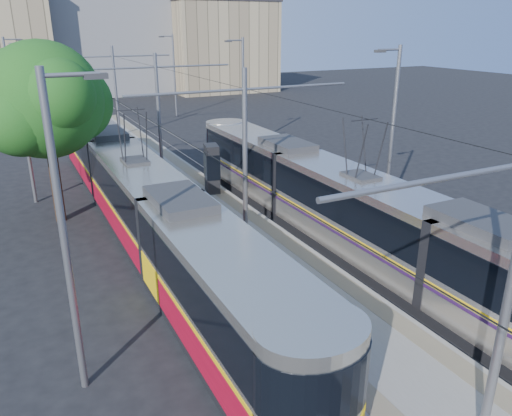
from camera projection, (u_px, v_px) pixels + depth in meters
ground at (365, 348)px, 14.42m from camera, size 160.00×160.00×0.00m
platform at (178, 185)px, 28.62m from camera, size 4.00×50.00×0.30m
tactile_strip_left at (153, 186)px, 27.96m from camera, size 0.70×50.00×0.01m
tactile_strip_right at (202, 179)px, 29.18m from camera, size 0.70×50.00×0.01m
rails at (178, 187)px, 28.67m from camera, size 8.71×70.00×0.03m
tram_left at (138, 197)px, 21.87m from camera, size 2.43×29.86×5.50m
tram_right at (358, 212)px, 19.68m from camera, size 2.43×28.13×5.50m
catenary at (191, 117)px, 24.73m from camera, size 9.20×70.00×7.00m
street_lamps at (154, 105)px, 30.59m from camera, size 15.18×38.22×8.00m
shelter at (212, 167)px, 26.61m from camera, size 0.95×1.29×2.58m
tree at (52, 101)px, 22.29m from camera, size 5.69×5.26×8.26m
building_centre at (108, 37)px, 68.10m from camera, size 18.36×14.28×14.61m
building_right at (220, 46)px, 69.39m from camera, size 14.28×10.20×12.24m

